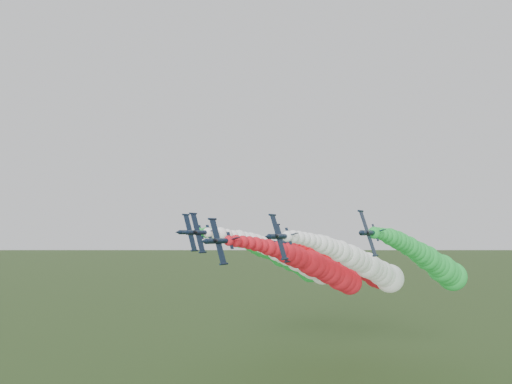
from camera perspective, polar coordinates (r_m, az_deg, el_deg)
jet_lead at (r=123.28m, az=7.43°, el=-8.66°), size 9.84×60.82×19.06m
jet_inner_left at (r=136.72m, az=4.54°, el=-7.70°), size 10.15×61.13×19.37m
jet_inner_right at (r=126.94m, az=12.35°, el=-8.14°), size 10.35×61.32×19.56m
jet_outer_left at (r=144.36m, az=3.20°, el=-7.51°), size 10.36×61.33×19.57m
jet_outer_right at (r=130.55m, az=19.64°, el=-7.68°), size 10.35×61.32×19.57m
jet_trail at (r=144.29m, az=11.52°, el=-8.32°), size 9.78×60.75×19.00m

